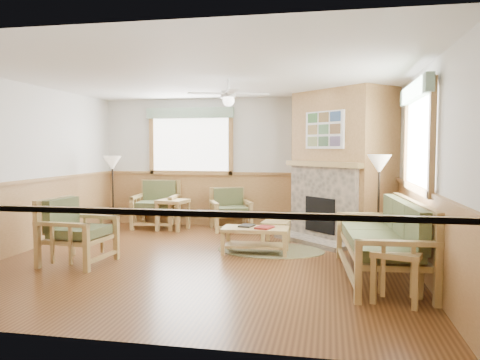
% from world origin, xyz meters
% --- Properties ---
extents(floor, '(6.00, 6.00, 0.01)m').
position_xyz_m(floor, '(0.00, 0.00, -0.01)').
color(floor, '#5A3419').
rests_on(floor, ground).
extents(ceiling, '(6.00, 6.00, 0.01)m').
position_xyz_m(ceiling, '(0.00, 0.00, 2.70)').
color(ceiling, white).
rests_on(ceiling, floor).
extents(wall_back, '(6.00, 0.02, 2.70)m').
position_xyz_m(wall_back, '(0.00, 3.00, 1.35)').
color(wall_back, silver).
rests_on(wall_back, floor).
extents(wall_front, '(6.00, 0.02, 2.70)m').
position_xyz_m(wall_front, '(0.00, -3.00, 1.35)').
color(wall_front, silver).
rests_on(wall_front, floor).
extents(wall_left, '(0.02, 6.00, 2.70)m').
position_xyz_m(wall_left, '(-3.00, 0.00, 1.35)').
color(wall_left, silver).
rests_on(wall_left, floor).
extents(wall_right, '(0.02, 6.00, 2.70)m').
position_xyz_m(wall_right, '(3.00, 0.00, 1.35)').
color(wall_right, silver).
rests_on(wall_right, floor).
extents(wainscot, '(6.00, 6.00, 1.10)m').
position_xyz_m(wainscot, '(0.00, 0.00, 0.55)').
color(wainscot, '#A07441').
rests_on(wainscot, floor).
extents(fireplace, '(3.11, 3.11, 2.70)m').
position_xyz_m(fireplace, '(2.05, 2.05, 1.35)').
color(fireplace, '#A07441').
rests_on(fireplace, floor).
extents(window_back, '(1.90, 0.16, 1.50)m').
position_xyz_m(window_back, '(-1.10, 2.96, 2.53)').
color(window_back, white).
rests_on(window_back, wall_back).
extents(window_right, '(0.16, 1.90, 1.50)m').
position_xyz_m(window_right, '(2.96, -0.20, 2.53)').
color(window_right, white).
rests_on(window_right, wall_right).
extents(ceiling_fan, '(1.59, 1.59, 0.36)m').
position_xyz_m(ceiling_fan, '(0.30, 0.30, 2.66)').
color(ceiling_fan, white).
rests_on(ceiling_fan, ceiling).
extents(sofa, '(2.24, 1.05, 1.00)m').
position_xyz_m(sofa, '(2.45, -0.54, 0.50)').
color(sofa, '#A7884E').
rests_on(sofa, floor).
extents(armchair_back_left, '(0.94, 0.94, 0.97)m').
position_xyz_m(armchair_back_left, '(-1.74, 2.55, 0.49)').
color(armchair_back_left, '#A7884E').
rests_on(armchair_back_left, floor).
extents(armchair_back_right, '(0.99, 0.99, 0.84)m').
position_xyz_m(armchair_back_right, '(-0.14, 2.55, 0.42)').
color(armchair_back_right, '#A7884E').
rests_on(armchair_back_right, floor).
extents(armchair_left, '(0.91, 0.91, 0.95)m').
position_xyz_m(armchair_left, '(-1.72, -0.58, 0.47)').
color(armchair_left, '#A7884E').
rests_on(armchair_left, floor).
extents(coffee_table, '(1.05, 0.54, 0.41)m').
position_xyz_m(coffee_table, '(0.68, 0.54, 0.21)').
color(coffee_table, '#A7884E').
rests_on(coffee_table, floor).
extents(end_table_chairs, '(0.63, 0.62, 0.62)m').
position_xyz_m(end_table_chairs, '(-1.30, 2.32, 0.31)').
color(end_table_chairs, '#A7884E').
rests_on(end_table_chairs, floor).
extents(end_table_sofa, '(0.63, 0.62, 0.56)m').
position_xyz_m(end_table_sofa, '(2.55, -1.44, 0.28)').
color(end_table_sofa, '#A7884E').
rests_on(end_table_sofa, floor).
extents(footstool, '(0.49, 0.49, 0.39)m').
position_xyz_m(footstool, '(0.91, 1.37, 0.19)').
color(footstool, '#A7884E').
rests_on(footstool, floor).
extents(braided_rug, '(2.05, 2.05, 0.01)m').
position_xyz_m(braided_rug, '(0.89, 0.80, 0.01)').
color(braided_rug, brown).
rests_on(braided_rug, floor).
extents(floor_lamp_left, '(0.46, 0.46, 1.51)m').
position_xyz_m(floor_lamp_left, '(-2.38, 1.89, 0.76)').
color(floor_lamp_left, black).
rests_on(floor_lamp_left, floor).
extents(floor_lamp_right, '(0.37, 0.37, 1.57)m').
position_xyz_m(floor_lamp_right, '(2.55, 0.66, 0.79)').
color(floor_lamp_right, black).
rests_on(floor_lamp_right, floor).
extents(book_red, '(0.30, 0.35, 0.03)m').
position_xyz_m(book_red, '(0.83, 0.49, 0.44)').
color(book_red, maroon).
rests_on(book_red, coffee_table).
extents(book_dark, '(0.26, 0.31, 0.03)m').
position_xyz_m(book_dark, '(0.53, 0.61, 0.44)').
color(book_dark, black).
rests_on(book_dark, coffee_table).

